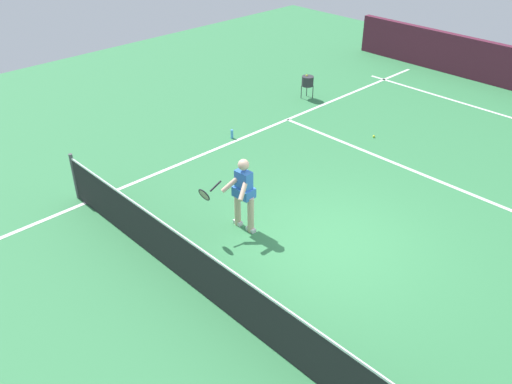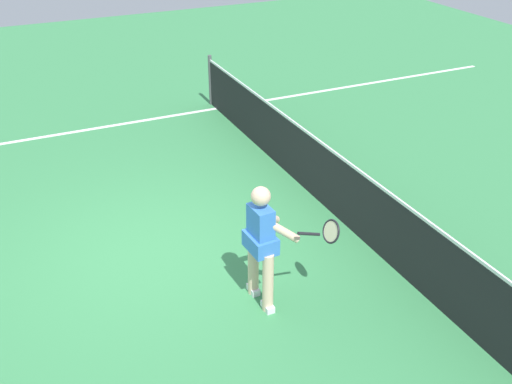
% 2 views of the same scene
% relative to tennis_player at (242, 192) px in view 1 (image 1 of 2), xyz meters
% --- Properties ---
extents(ground_plane, '(28.17, 28.17, 0.00)m').
position_rel_tennis_player_xyz_m(ground_plane, '(-1.54, -0.90, -0.85)').
color(ground_plane, '#38844C').
extents(service_line_marking, '(9.16, 0.10, 0.01)m').
position_rel_tennis_player_xyz_m(service_line_marking, '(-1.54, -4.51, -0.84)').
color(service_line_marking, white).
rests_on(service_line_marking, ground).
extents(sideline_right_marking, '(0.10, 19.67, 0.01)m').
position_rel_tennis_player_xyz_m(sideline_right_marking, '(3.04, -0.90, -0.84)').
color(sideline_right_marking, white).
rests_on(sideline_right_marking, ground).
extents(court_net, '(9.84, 0.08, 1.07)m').
position_rel_tennis_player_xyz_m(court_net, '(-1.54, 1.82, -0.34)').
color(court_net, '#4C4C51').
rests_on(court_net, ground).
extents(tennis_player, '(0.75, 0.96, 1.55)m').
position_rel_tennis_player_xyz_m(tennis_player, '(0.00, 0.00, 0.00)').
color(tennis_player, beige).
rests_on(tennis_player, ground).
extents(tennis_ball_mid, '(0.07, 0.07, 0.07)m').
position_rel_tennis_player_xyz_m(tennis_ball_mid, '(0.65, -5.33, -0.81)').
color(tennis_ball_mid, '#D1E533').
rests_on(tennis_ball_mid, ground).
extents(ball_hopper, '(0.36, 0.36, 0.74)m').
position_rel_tennis_player_xyz_m(ball_hopper, '(3.74, -6.13, -0.30)').
color(ball_hopper, '#333338').
rests_on(ball_hopper, ground).
extents(water_bottle, '(0.07, 0.07, 0.24)m').
position_rel_tennis_player_xyz_m(water_bottle, '(3.23, -2.58, -0.73)').
color(water_bottle, '#4C9EE5').
rests_on(water_bottle, ground).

